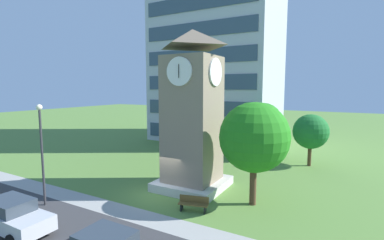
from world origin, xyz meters
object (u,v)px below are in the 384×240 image
park_bench (194,204)px  clock_tower (193,119)px  parked_car_silver (12,215)px  tree_streetside (311,132)px  tree_near_tower (263,122)px  street_lamp (41,144)px  tree_by_building (254,137)px

park_bench → clock_tower: bearing=119.9°
clock_tower → parked_car_silver: clock_tower is taller
park_bench → tree_streetside: tree_streetside is taller
tree_near_tower → street_lamp: bearing=-115.1°
tree_near_tower → tree_by_building: (2.68, -12.02, 0.52)m
clock_tower → street_lamp: bearing=-132.3°
tree_by_building → tree_streetside: tree_by_building is taller
tree_by_building → tree_streetside: size_ratio=1.32×
clock_tower → tree_streetside: bearing=56.9°
street_lamp → parked_car_silver: 4.45m
tree_by_building → tree_streetside: 11.42m
park_bench → tree_by_building: 5.43m
park_bench → tree_near_tower: (0.11, 14.69, 3.30)m
park_bench → tree_near_tower: tree_near_tower is taller
clock_tower → tree_near_tower: (2.08, 11.25, -1.34)m
tree_near_tower → tree_streetside: bearing=-9.9°
tree_near_tower → park_bench: bearing=-90.4°
street_lamp → tree_by_building: tree_by_building is taller
tree_near_tower → tree_by_building: size_ratio=0.89×
park_bench → tree_near_tower: bearing=89.6°
clock_tower → street_lamp: clock_tower is taller
tree_near_tower → tree_by_building: bearing=-77.4°
tree_near_tower → tree_by_building: 12.33m
street_lamp → parked_car_silver: (1.66, -2.81, -3.02)m
street_lamp → parked_car_silver: bearing=-59.4°
clock_tower → street_lamp: (-6.57, -7.21, -1.22)m
clock_tower → park_bench: size_ratio=6.08×
park_bench → tree_streetside: (4.83, 13.87, 2.79)m
street_lamp → parked_car_silver: street_lamp is taller
park_bench → tree_streetside: size_ratio=0.38×
parked_car_silver → tree_near_tower: bearing=71.8°
park_bench → tree_by_building: size_ratio=0.29×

